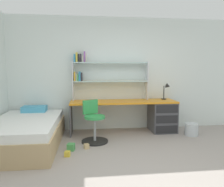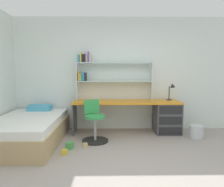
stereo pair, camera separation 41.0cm
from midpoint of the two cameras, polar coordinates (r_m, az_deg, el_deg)
name	(u,v)px [view 2 (the right image)]	position (r m, az deg, el deg)	size (l,w,h in m)	color
ground_plane	(128,176)	(3.12, 8.42, -20.91)	(5.90, 5.67, 0.02)	#9E938C
room_shell	(57,75)	(4.01, -11.67, 4.76)	(5.90, 5.67, 2.63)	silver
desk	(155,114)	(5.00, 13.69, -5.44)	(2.37, 0.62, 0.72)	orange
bookshelf_hutch	(104,72)	(4.93, 0.30, 5.73)	(1.73, 0.22, 1.10)	silver
desk_lamp	(172,89)	(5.14, 17.91, 1.07)	(0.20, 0.17, 0.38)	black
swivel_chair	(94,125)	(4.30, -1.92, -8.36)	(0.52, 0.52, 0.81)	black
bed_platform	(28,130)	(4.43, -18.85, -9.23)	(1.22, 2.01, 0.63)	tan
waste_bin	(196,132)	(4.95, 23.72, -9.26)	(0.29, 0.29, 0.26)	silver
toy_block_natural_0	(85,145)	(4.03, -4.19, -13.59)	(0.08, 0.08, 0.08)	tan
toy_block_green_1	(70,146)	(4.00, -8.23, -13.53)	(0.12, 0.12, 0.12)	#479E51
toy_block_yellow_2	(64,152)	(3.77, -9.38, -15.11)	(0.09, 0.09, 0.09)	gold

